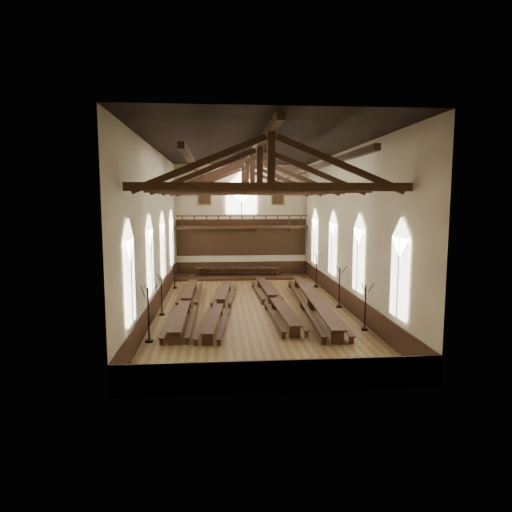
# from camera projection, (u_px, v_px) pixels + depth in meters

# --- Properties ---
(ground) EXTENTS (26.00, 26.00, 0.00)m
(ground) POSITION_uv_depth(u_px,v_px,m) (252.00, 308.00, 29.22)
(ground) COLOR brown
(ground) RESTS_ON ground
(room_walls) EXTENTS (26.00, 26.00, 26.00)m
(room_walls) POSITION_uv_depth(u_px,v_px,m) (252.00, 206.00, 28.42)
(room_walls) COLOR beige
(room_walls) RESTS_ON ground
(wainscot_band) EXTENTS (12.00, 26.00, 1.20)m
(wainscot_band) POSITION_uv_depth(u_px,v_px,m) (252.00, 298.00, 29.15)
(wainscot_band) COLOR black
(wainscot_band) RESTS_ON ground
(side_windows) EXTENTS (11.85, 19.80, 4.50)m
(side_windows) POSITION_uv_depth(u_px,v_px,m) (252.00, 250.00, 28.76)
(side_windows) COLOR white
(side_windows) RESTS_ON room_walls
(end_window) EXTENTS (2.80, 0.12, 3.80)m
(end_window) POSITION_uv_depth(u_px,v_px,m) (241.00, 196.00, 41.08)
(end_window) COLOR white
(end_window) RESTS_ON room_walls
(minstrels_gallery) EXTENTS (11.80, 1.24, 3.70)m
(minstrels_gallery) POSITION_uv_depth(u_px,v_px,m) (242.00, 233.00, 41.26)
(minstrels_gallery) COLOR black
(minstrels_gallery) RESTS_ON room_walls
(portraits) EXTENTS (7.75, 0.09, 1.45)m
(portraits) POSITION_uv_depth(u_px,v_px,m) (241.00, 197.00, 41.10)
(portraits) COLOR brown
(portraits) RESTS_ON room_walls
(roof_trusses) EXTENTS (11.70, 25.70, 2.80)m
(roof_trusses) POSITION_uv_depth(u_px,v_px,m) (252.00, 178.00, 28.21)
(roof_trusses) COLOR black
(roof_trusses) RESTS_ON room_walls
(refectory_row_a) EXTENTS (1.54, 14.14, 0.72)m
(refectory_row_a) POSITION_uv_depth(u_px,v_px,m) (186.00, 302.00, 28.36)
(refectory_row_a) COLOR black
(refectory_row_a) RESTS_ON ground
(refectory_row_b) EXTENTS (1.93, 13.74, 0.67)m
(refectory_row_b) POSITION_uv_depth(u_px,v_px,m) (220.00, 304.00, 28.03)
(refectory_row_b) COLOR black
(refectory_row_b) RESTS_ON ground
(refectory_row_c) EXTENTS (1.66, 14.03, 0.71)m
(refectory_row_c) POSITION_uv_depth(u_px,v_px,m) (274.00, 299.00, 29.35)
(refectory_row_c) COLOR black
(refectory_row_c) RESTS_ON ground
(refectory_row_d) EXTENTS (1.92, 14.83, 0.79)m
(refectory_row_d) POSITION_uv_depth(u_px,v_px,m) (314.00, 300.00, 28.74)
(refectory_row_d) COLOR black
(refectory_row_d) RESTS_ON ground
(dais) EXTENTS (11.40, 3.18, 0.21)m
(dais) POSITION_uv_depth(u_px,v_px,m) (238.00, 276.00, 40.45)
(dais) COLOR black
(dais) RESTS_ON ground
(high_table) EXTENTS (7.59, 1.35, 0.71)m
(high_table) POSITION_uv_depth(u_px,v_px,m) (238.00, 268.00, 40.36)
(high_table) COLOR black
(high_table) RESTS_ON dais
(high_chairs) EXTENTS (6.74, 0.44, 0.91)m
(high_chairs) POSITION_uv_depth(u_px,v_px,m) (238.00, 268.00, 41.10)
(high_chairs) COLOR black
(high_chairs) RESTS_ON dais
(candelabrum_left_near) EXTENTS (0.82, 0.86, 2.84)m
(candelabrum_left_near) POSITION_uv_depth(u_px,v_px,m) (149.00, 325.00, 22.08)
(candelabrum_left_near) COLOR black
(candelabrum_left_near) RESTS_ON ground
(candelabrum_left_mid) EXTENTS (0.74, 0.75, 2.52)m
(candelabrum_left_mid) POSITION_uv_depth(u_px,v_px,m) (162.00, 302.00, 27.26)
(candelabrum_left_mid) COLOR black
(candelabrum_left_mid) RESTS_ON ground
(candelabrum_left_far) EXTENTS (0.74, 0.70, 2.45)m
(candelabrum_left_far) POSITION_uv_depth(u_px,v_px,m) (175.00, 279.00, 35.45)
(candelabrum_left_far) COLOR black
(candelabrum_left_far) RESTS_ON ground
(candelabrum_right_near) EXTENTS (0.74, 0.77, 2.55)m
(candelabrum_right_near) POSITION_uv_depth(u_px,v_px,m) (365.00, 316.00, 24.09)
(candelabrum_right_near) COLOR black
(candelabrum_right_near) RESTS_ON ground
(candelabrum_right_mid) EXTENTS (0.75, 0.84, 2.73)m
(candelabrum_right_mid) POSITION_uv_depth(u_px,v_px,m) (339.00, 295.00, 29.16)
(candelabrum_right_mid) COLOR black
(candelabrum_right_mid) RESTS_ON ground
(candelabrum_right_far) EXTENTS (0.80, 0.85, 2.81)m
(candelabrum_right_far) POSITION_uv_depth(u_px,v_px,m) (316.00, 276.00, 35.93)
(candelabrum_right_far) COLOR black
(candelabrum_right_far) RESTS_ON ground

